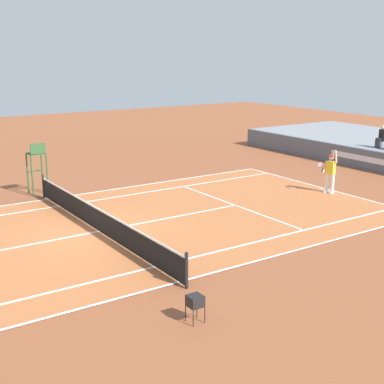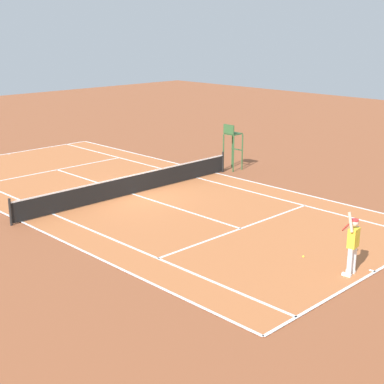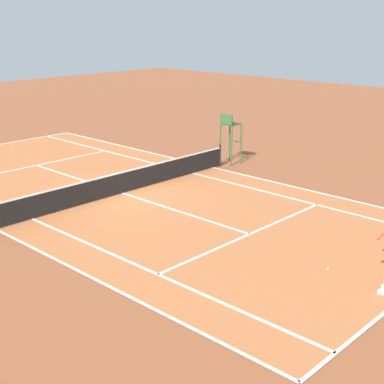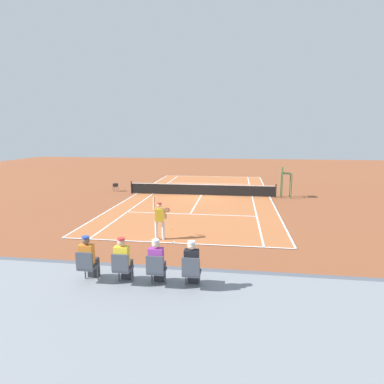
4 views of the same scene
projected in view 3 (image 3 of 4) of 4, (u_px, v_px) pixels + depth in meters
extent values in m
plane|color=brown|center=(123.00, 194.00, 22.55)|extent=(80.00, 80.00, 0.00)
cube|color=#B76638|center=(123.00, 194.00, 22.55)|extent=(10.98, 23.78, 0.02)
cube|color=white|center=(214.00, 168.00, 26.35)|extent=(0.10, 23.78, 0.01)
cube|color=white|center=(193.00, 173.00, 25.39)|extent=(0.10, 23.78, 0.01)
cube|color=white|center=(33.00, 219.00, 19.70)|extent=(0.10, 23.78, 0.01)
cube|color=white|center=(250.00, 234.00, 18.35)|extent=(8.22, 0.10, 0.01)
cube|color=white|center=(37.00, 165.00, 26.74)|extent=(8.22, 0.10, 0.01)
cube|color=white|center=(123.00, 193.00, 22.54)|extent=(0.10, 12.80, 0.01)
cylinder|color=black|center=(220.00, 155.00, 26.50)|extent=(0.10, 0.10, 1.07)
cube|color=black|center=(123.00, 182.00, 22.41)|extent=(11.78, 0.02, 0.84)
cube|color=white|center=(122.00, 172.00, 22.28)|extent=(11.78, 0.03, 0.06)
cube|color=white|center=(383.00, 293.00, 14.42)|extent=(0.16, 0.29, 0.10)
torus|color=red|center=(381.00, 236.00, 14.59)|extent=(0.33, 0.24, 0.26)
cylinder|color=silver|center=(381.00, 236.00, 14.59)|extent=(0.29, 0.20, 0.22)
sphere|color=#D1E533|center=(328.00, 269.00, 15.80)|extent=(0.07, 0.07, 0.07)
cylinder|color=#2D562D|center=(230.00, 142.00, 27.38)|extent=(0.07, 0.07, 1.90)
cylinder|color=#2D562D|center=(241.00, 144.00, 26.93)|extent=(0.07, 0.07, 1.90)
cylinder|color=#2D562D|center=(220.00, 144.00, 26.90)|extent=(0.07, 0.07, 1.90)
cylinder|color=#2D562D|center=(232.00, 146.00, 26.44)|extent=(0.07, 0.07, 1.90)
cube|color=#2D562D|center=(231.00, 124.00, 26.62)|extent=(0.70, 0.70, 0.06)
cube|color=#2D562D|center=(226.00, 119.00, 26.29)|extent=(0.06, 0.70, 0.48)
cube|color=#2D562D|center=(235.00, 141.00, 27.10)|extent=(0.10, 0.70, 0.04)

